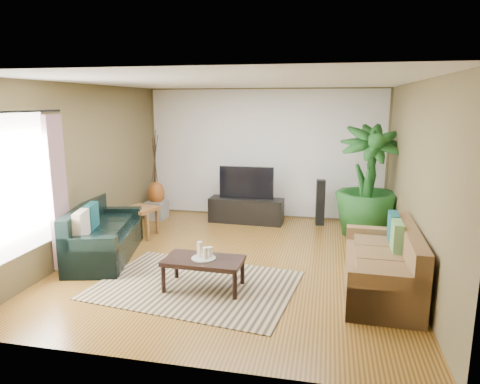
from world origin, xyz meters
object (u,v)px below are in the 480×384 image
(sofa_right, at_px, (381,260))
(speaker_right, at_px, (320,202))
(potted_plant, at_px, (368,182))
(vase, at_px, (156,193))
(side_table, at_px, (141,222))
(television, at_px, (246,183))
(pedestal, at_px, (157,210))
(speaker_left, at_px, (224,195))
(sofa_left, at_px, (105,231))
(tv_stand, at_px, (246,210))
(coffee_table, at_px, (204,274))

(sofa_right, bearing_deg, speaker_right, -162.47)
(potted_plant, distance_m, vase, 4.25)
(vase, distance_m, side_table, 1.26)
(television, bearing_deg, vase, -176.17)
(potted_plant, distance_m, pedestal, 4.30)
(speaker_left, xyz_separation_m, vase, (-1.35, -0.45, 0.06))
(sofa_left, xyz_separation_m, tv_stand, (1.80, 2.42, -0.18))
(speaker_right, xyz_separation_m, pedestal, (-3.37, -0.25, -0.27))
(potted_plant, height_order, pedestal, potted_plant)
(television, relative_size, potted_plant, 0.54)
(tv_stand, xyz_separation_m, television, (0.00, 0.02, 0.57))
(vase, bearing_deg, sofa_right, -32.90)
(speaker_left, height_order, vase, speaker_left)
(sofa_right, distance_m, vase, 5.02)
(sofa_right, relative_size, speaker_right, 2.10)
(speaker_right, relative_size, side_table, 1.67)
(pedestal, height_order, side_table, side_table)
(side_table, bearing_deg, television, 38.25)
(side_table, bearing_deg, sofa_right, -20.66)
(coffee_table, distance_m, pedestal, 3.69)
(tv_stand, bearing_deg, pedestal, -174.54)
(sofa_right, xyz_separation_m, coffee_table, (-2.26, -0.41, -0.22))
(coffee_table, relative_size, tv_stand, 0.68)
(speaker_right, relative_size, pedestal, 2.42)
(television, bearing_deg, pedestal, -176.17)
(sofa_left, relative_size, speaker_right, 2.03)
(speaker_left, bearing_deg, tv_stand, -50.86)
(television, distance_m, side_table, 2.23)
(coffee_table, bearing_deg, sofa_right, 12.30)
(sofa_right, height_order, tv_stand, sofa_right)
(pedestal, bearing_deg, sofa_right, -32.90)
(tv_stand, distance_m, pedestal, 1.90)
(side_table, bearing_deg, tv_stand, 37.83)
(sofa_right, xyz_separation_m, pedestal, (-4.21, 2.72, -0.24))
(sofa_right, bearing_deg, tv_stand, -138.95)
(coffee_table, bearing_deg, speaker_right, 69.30)
(potted_plant, bearing_deg, pedestal, 175.55)
(sofa_right, relative_size, potted_plant, 0.94)
(tv_stand, height_order, potted_plant, potted_plant)
(speaker_right, height_order, pedestal, speaker_right)
(sofa_left, bearing_deg, side_table, -18.36)
(television, height_order, vase, television)
(sofa_left, height_order, potted_plant, potted_plant)
(television, xyz_separation_m, speaker_right, (1.48, 0.12, -0.37))
(side_table, bearing_deg, coffee_table, -47.57)
(sofa_right, xyz_separation_m, potted_plant, (-0.00, 2.40, 0.59))
(sofa_left, xyz_separation_m, speaker_left, (1.25, 2.76, 0.06))
(coffee_table, distance_m, side_table, 2.60)
(television, height_order, side_table, television)
(speaker_right, xyz_separation_m, side_table, (-3.18, -1.46, -0.18))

